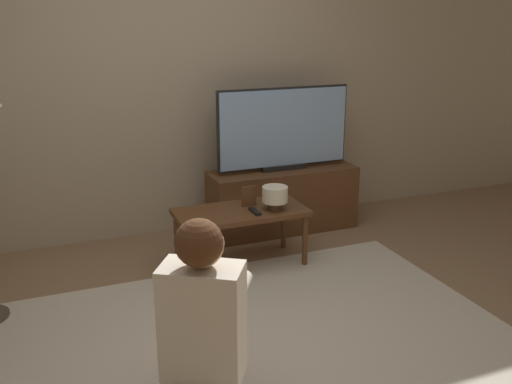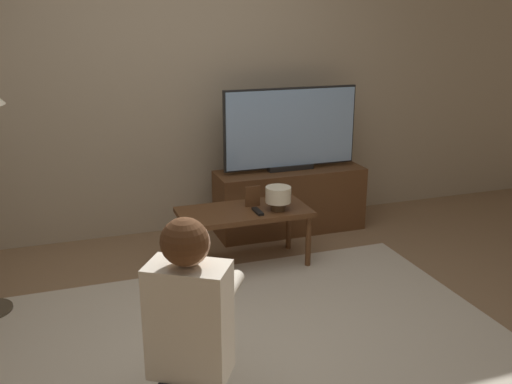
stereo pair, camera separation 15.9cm
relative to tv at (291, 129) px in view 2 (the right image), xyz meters
name	(u,v)px [view 2 (the right image)]	position (x,y,z in m)	size (l,w,h in m)	color
ground_plane	(246,347)	(-0.90, -1.56, -0.87)	(10.00, 10.00, 0.00)	#896B4C
wall_back	(168,73)	(-0.90, 0.37, 0.43)	(10.00, 0.06, 2.60)	tan
rug	(246,345)	(-0.90, -1.56, -0.86)	(2.94, 2.03, 0.02)	beige
tv_stand	(290,200)	(0.00, 0.00, -0.60)	(1.23, 0.38, 0.53)	brown
tv	(291,129)	(0.00, 0.00, 0.00)	(1.12, 0.08, 0.67)	black
coffee_table	(244,216)	(-0.58, -0.55, -0.49)	(0.92, 0.45, 0.43)	brown
person_kneeling	(188,327)	(-1.32, -2.08, -0.37)	(0.63, 0.79, 0.97)	#232328
picture_frame	(253,196)	(-0.49, -0.50, -0.36)	(0.11, 0.01, 0.15)	brown
table_lamp	(278,196)	(-0.35, -0.63, -0.34)	(0.18, 0.18, 0.17)	#4C3823
remote	(258,211)	(-0.51, -0.64, -0.43)	(0.04, 0.15, 0.02)	black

